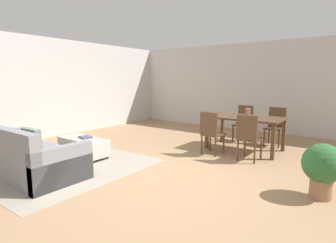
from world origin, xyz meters
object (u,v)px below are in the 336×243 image
object	(u,v)px
ottoman_table	(83,146)
dining_chair_near_left	(211,131)
dining_chair_far_left	(244,121)
vase_centerpiece	(248,113)
dining_table	(245,121)
potted_plant	(323,167)
book_on_ottoman	(86,137)
dining_chair_far_right	(276,124)
couch	(25,157)
dining_chair_near_right	(248,135)

from	to	relation	value
ottoman_table	dining_chair_near_left	xyz separation A→B (m)	(2.04, 1.70, 0.29)
dining_chair_far_left	vase_centerpiece	size ratio (longest dim) A/B	4.72
dining_table	potted_plant	bearing A→B (deg)	-46.06
vase_centerpiece	book_on_ottoman	size ratio (longest dim) A/B	0.75
book_on_ottoman	dining_table	bearing A→B (deg)	45.44
dining_chair_near_left	dining_chair_far_left	world-z (taller)	same
dining_chair_near_left	book_on_ottoman	xyz separation A→B (m)	(-2.02, -1.66, -0.11)
book_on_ottoman	potted_plant	size ratio (longest dim) A/B	0.35
dining_chair_far_left	dining_chair_far_right	size ratio (longest dim) A/B	1.00
couch	dining_chair_far_right	bearing A→B (deg)	58.08
couch	dining_chair_far_right	distance (m)	5.41
dining_table	book_on_ottoman	size ratio (longest dim) A/B	6.14
vase_centerpiece	dining_chair_far_right	bearing A→B (deg)	65.34
dining_chair_near_left	vase_centerpiece	distance (m)	1.01
dining_chair_near_left	potted_plant	distance (m)	2.41
ottoman_table	dining_chair_far_left	size ratio (longest dim) A/B	1.22
couch	vase_centerpiece	xyz separation A→B (m)	(2.47, 3.74, 0.57)
couch	dining_chair_near_right	world-z (taller)	dining_chair_near_right
dining_chair_far_right	book_on_ottoman	world-z (taller)	dining_chair_far_right
dining_chair_far_left	book_on_ottoman	distance (m)	3.94
dining_chair_near_right	dining_chair_near_left	bearing A→B (deg)	-178.69
dining_chair_near_left	dining_chair_far_left	size ratio (longest dim) A/B	1.00
dining_chair_far_left	potted_plant	size ratio (longest dim) A/B	1.23
ottoman_table	dining_chair_near_left	bearing A→B (deg)	39.91
couch	dining_chair_near_left	bearing A→B (deg)	55.52
couch	dining_chair_far_left	bearing A→B (deg)	65.85
dining_chair_far_left	dining_chair_far_right	bearing A→B (deg)	-0.56
dining_chair_far_left	book_on_ottoman	xyz separation A→B (m)	(-2.08, -3.35, -0.11)
potted_plant	dining_chair_near_left	bearing A→B (deg)	155.28
dining_chair_near_right	potted_plant	world-z (taller)	dining_chair_near_right
dining_chair_far_right	book_on_ottoman	bearing A→B (deg)	-130.79
dining_chair_far_left	vase_centerpiece	xyz separation A→B (m)	(0.41, -0.86, 0.34)
ottoman_table	dining_chair_near_right	size ratio (longest dim) A/B	1.22
dining_chair_near_left	ottoman_table	bearing A→B (deg)	-140.09
ottoman_table	vase_centerpiece	world-z (taller)	vase_centerpiece
ottoman_table	dining_chair_near_right	world-z (taller)	dining_chair_near_right
book_on_ottoman	couch	bearing A→B (deg)	-88.91
couch	vase_centerpiece	bearing A→B (deg)	56.57
couch	dining_table	size ratio (longest dim) A/B	1.39
dining_chair_far_right	potted_plant	xyz separation A→B (m)	(1.32, -2.69, -0.08)
dining_chair_near_left	dining_chair_far_left	xyz separation A→B (m)	(0.07, 1.69, 0.00)
couch	dining_chair_far_left	world-z (taller)	dining_chair_far_left
book_on_ottoman	dining_chair_near_right	bearing A→B (deg)	30.72
dining_chair_far_left	vase_centerpiece	bearing A→B (deg)	-64.68
vase_centerpiece	couch	bearing A→B (deg)	-123.43
vase_centerpiece	dining_chair_far_left	bearing A→B (deg)	115.32
dining_chair_near_right	dining_chair_far_left	size ratio (longest dim) A/B	1.00
dining_chair_near_left	potted_plant	bearing A→B (deg)	-24.72
vase_centerpiece	ottoman_table	bearing A→B (deg)	-134.70
dining_chair_far_left	dining_table	bearing A→B (deg)	-67.59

